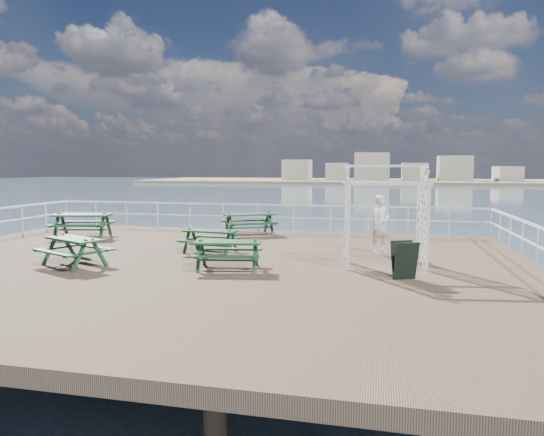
{
  "coord_description": "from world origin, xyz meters",
  "views": [
    {
      "loc": [
        4.9,
        -12.16,
        2.57
      ],
      "look_at": [
        1.81,
        1.49,
        1.1
      ],
      "focal_mm": 32.0,
      "sensor_mm": 36.0,
      "label": 1
    }
  ],
  "objects_px": {
    "picnic_table_b": "(210,236)",
    "trellis_arbor": "(385,222)",
    "picnic_table_a": "(83,220)",
    "picnic_table_d": "(74,245)",
    "picnic_table_c": "(249,219)",
    "picnic_table_e": "(228,249)",
    "person": "(381,224)"
  },
  "relations": [
    {
      "from": "picnic_table_a",
      "to": "person",
      "type": "bearing_deg",
      "value": -17.82
    },
    {
      "from": "picnic_table_e",
      "to": "trellis_arbor",
      "type": "relative_size",
      "value": 0.71
    },
    {
      "from": "picnic_table_b",
      "to": "person",
      "type": "relative_size",
      "value": 0.97
    },
    {
      "from": "picnic_table_d",
      "to": "trellis_arbor",
      "type": "bearing_deg",
      "value": 37.2
    },
    {
      "from": "picnic_table_c",
      "to": "trellis_arbor",
      "type": "height_order",
      "value": "trellis_arbor"
    },
    {
      "from": "person",
      "to": "picnic_table_a",
      "type": "bearing_deg",
      "value": 135.3
    },
    {
      "from": "picnic_table_d",
      "to": "picnic_table_e",
      "type": "height_order",
      "value": "picnic_table_d"
    },
    {
      "from": "picnic_table_b",
      "to": "picnic_table_e",
      "type": "distance_m",
      "value": 2.53
    },
    {
      "from": "picnic_table_b",
      "to": "trellis_arbor",
      "type": "height_order",
      "value": "trellis_arbor"
    },
    {
      "from": "picnic_table_c",
      "to": "person",
      "type": "xyz_separation_m",
      "value": [
        4.92,
        -3.05,
        0.29
      ]
    },
    {
      "from": "picnic_table_a",
      "to": "picnic_table_c",
      "type": "height_order",
      "value": "picnic_table_a"
    },
    {
      "from": "picnic_table_a",
      "to": "picnic_table_d",
      "type": "distance_m",
      "value": 5.51
    },
    {
      "from": "picnic_table_b",
      "to": "trellis_arbor",
      "type": "bearing_deg",
      "value": -5.04
    },
    {
      "from": "picnic_table_a",
      "to": "picnic_table_b",
      "type": "height_order",
      "value": "picnic_table_a"
    },
    {
      "from": "picnic_table_c",
      "to": "picnic_table_a",
      "type": "bearing_deg",
      "value": 169.54
    },
    {
      "from": "picnic_table_d",
      "to": "person",
      "type": "distance_m",
      "value": 8.64
    },
    {
      "from": "picnic_table_a",
      "to": "picnic_table_e",
      "type": "height_order",
      "value": "picnic_table_a"
    },
    {
      "from": "person",
      "to": "picnic_table_d",
      "type": "bearing_deg",
      "value": 165.84
    },
    {
      "from": "picnic_table_a",
      "to": "picnic_table_b",
      "type": "bearing_deg",
      "value": -31.93
    },
    {
      "from": "picnic_table_a",
      "to": "trellis_arbor",
      "type": "bearing_deg",
      "value": -27.71
    },
    {
      "from": "person",
      "to": "picnic_table_b",
      "type": "bearing_deg",
      "value": 152.06
    },
    {
      "from": "picnic_table_e",
      "to": "person",
      "type": "xyz_separation_m",
      "value": [
        3.75,
        3.2,
        0.36
      ]
    },
    {
      "from": "picnic_table_e",
      "to": "person",
      "type": "height_order",
      "value": "person"
    },
    {
      "from": "picnic_table_a",
      "to": "picnic_table_d",
      "type": "bearing_deg",
      "value": -70.66
    },
    {
      "from": "picnic_table_b",
      "to": "picnic_table_c",
      "type": "height_order",
      "value": "picnic_table_c"
    },
    {
      "from": "picnic_table_a",
      "to": "picnic_table_c",
      "type": "distance_m",
      "value": 6.15
    },
    {
      "from": "trellis_arbor",
      "to": "person",
      "type": "xyz_separation_m",
      "value": [
        -0.11,
        1.95,
        -0.3
      ]
    },
    {
      "from": "picnic_table_b",
      "to": "picnic_table_c",
      "type": "distance_m",
      "value": 4.07
    },
    {
      "from": "picnic_table_e",
      "to": "person",
      "type": "bearing_deg",
      "value": 30.71
    },
    {
      "from": "trellis_arbor",
      "to": "person",
      "type": "relative_size",
      "value": 1.51
    },
    {
      "from": "trellis_arbor",
      "to": "picnic_table_a",
      "type": "bearing_deg",
      "value": 156.62
    },
    {
      "from": "picnic_table_c",
      "to": "picnic_table_d",
      "type": "relative_size",
      "value": 1.12
    }
  ]
}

